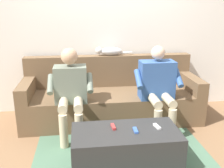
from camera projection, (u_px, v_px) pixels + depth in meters
ground_plane at (119, 142)px, 3.17m from camera, size 8.00×8.00×0.00m
back_wall at (107, 27)px, 3.93m from camera, size 5.41×0.06×2.57m
couch at (111, 98)px, 3.79m from camera, size 2.50×0.85×0.89m
coffee_table at (126, 148)px, 2.66m from camera, size 1.09×0.55×0.40m
person_left_seated at (158, 84)px, 3.36m from camera, size 0.60×0.59×1.12m
person_right_seated at (71, 88)px, 3.22m from camera, size 0.56×0.60×1.11m
cat_on_backrest at (110, 51)px, 3.86m from camera, size 0.55×0.14×0.13m
remote_white at (157, 126)px, 2.68m from camera, size 0.06×0.13×0.02m
remote_blue at (135, 130)px, 2.60m from camera, size 0.04×0.12×0.02m
remote_red at (113, 127)px, 2.67m from camera, size 0.04×0.13×0.02m
floor_rug at (123, 157)px, 2.85m from camera, size 1.96×1.59×0.01m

